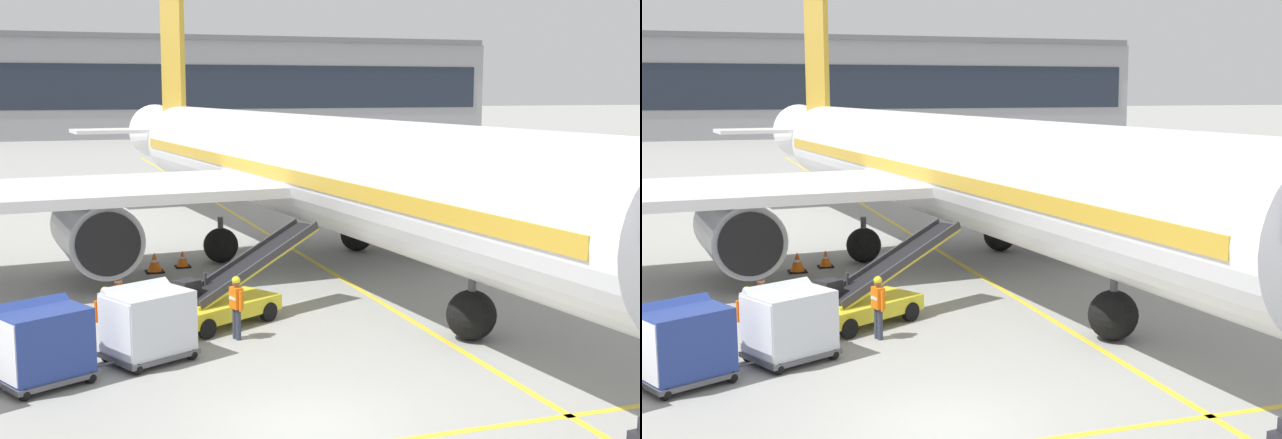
% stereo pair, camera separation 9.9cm
% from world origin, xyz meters
% --- Properties ---
extents(ground_plane, '(600.00, 600.00, 0.00)m').
position_xyz_m(ground_plane, '(0.00, 0.00, 0.00)').
color(ground_plane, gray).
extents(parked_airplane, '(36.69, 46.83, 15.49)m').
position_xyz_m(parked_airplane, '(4.98, 15.96, 3.70)').
color(parked_airplane, white).
rests_on(parked_airplane, ground).
extents(belt_loader, '(5.35, 3.79, 2.64)m').
position_xyz_m(belt_loader, '(0.26, 8.04, 0.82)').
color(belt_loader, gold).
rests_on(belt_loader, ground).
extents(baggage_cart_lead, '(2.79, 2.32, 1.91)m').
position_xyz_m(baggage_cart_lead, '(-2.40, 5.24, 1.00)').
color(baggage_cart_lead, '#515156').
rests_on(baggage_cart_lead, ground).
extents(baggage_cart_second, '(2.79, 2.32, 1.91)m').
position_xyz_m(baggage_cart_second, '(-4.92, 4.29, 1.00)').
color(baggage_cart_second, '#515156').
rests_on(baggage_cart_second, ground).
extents(ground_crew_by_loader, '(0.56, 0.32, 1.74)m').
position_xyz_m(ground_crew_by_loader, '(-3.31, 6.20, 1.00)').
color(ground_crew_by_loader, '#333847').
rests_on(ground_crew_by_loader, ground).
extents(ground_crew_by_carts, '(0.34, 0.55, 1.74)m').
position_xyz_m(ground_crew_by_carts, '(0.13, 6.34, 1.00)').
color(ground_crew_by_carts, '#333847').
rests_on(ground_crew_by_carts, ground).
extents(safety_cone_engine_keepout, '(0.61, 0.61, 0.70)m').
position_xyz_m(safety_cone_engine_keepout, '(-2.39, 12.73, 0.34)').
color(safety_cone_engine_keepout, black).
rests_on(safety_cone_engine_keepout, ground).
extents(safety_cone_wingtip, '(0.57, 0.57, 0.65)m').
position_xyz_m(safety_cone_wingtip, '(0.34, 16.22, 0.32)').
color(safety_cone_wingtip, black).
rests_on(safety_cone_wingtip, ground).
extents(safety_cone_nose_mark, '(0.67, 0.67, 0.76)m').
position_xyz_m(safety_cone_nose_mark, '(-0.80, 15.64, 0.37)').
color(safety_cone_nose_mark, black).
rests_on(safety_cone_nose_mark, ground).
extents(apron_guidance_line_lead_in, '(0.20, 110.00, 0.01)m').
position_xyz_m(apron_guidance_line_lead_in, '(5.41, 15.13, 0.00)').
color(apron_guidance_line_lead_in, yellow).
rests_on(apron_guidance_line_lead_in, ground).
extents(apron_guidance_line_stop_bar, '(12.00, 0.20, 0.01)m').
position_xyz_m(apron_guidance_line_stop_bar, '(5.06, -1.26, 0.00)').
color(apron_guidance_line_stop_bar, yellow).
rests_on(apron_guidance_line_stop_bar, ground).
extents(terminal_building, '(105.60, 19.05, 14.17)m').
position_xyz_m(terminal_building, '(8.89, 111.32, 7.03)').
color(terminal_building, '#939399').
rests_on(terminal_building, ground).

